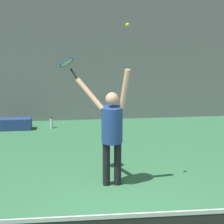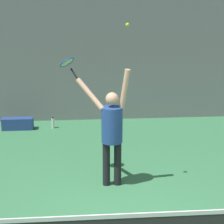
{
  "view_description": "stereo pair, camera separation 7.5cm",
  "coord_description": "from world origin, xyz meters",
  "px_view_note": "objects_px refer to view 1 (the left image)",
  "views": [
    {
      "loc": [
        -0.69,
        -4.88,
        3.18
      ],
      "look_at": [
        -0.06,
        1.7,
        1.34
      ],
      "focal_mm": 65.0,
      "sensor_mm": 36.0,
      "label": 1
    },
    {
      "loc": [
        -0.62,
        -4.89,
        3.18
      ],
      "look_at": [
        -0.06,
        1.7,
        1.34
      ],
      "focal_mm": 65.0,
      "sensor_mm": 36.0,
      "label": 2
    }
  ],
  "objects_px": {
    "tennis_player": "(112,128)",
    "tennis_racket": "(67,64)",
    "equipment_bag": "(16,124)",
    "water_bottle": "(51,123)",
    "tennis_ball": "(128,25)"
  },
  "relations": [
    {
      "from": "tennis_player",
      "to": "tennis_racket",
      "type": "height_order",
      "value": "tennis_racket"
    },
    {
      "from": "equipment_bag",
      "to": "water_bottle",
      "type": "bearing_deg",
      "value": 2.03
    },
    {
      "from": "tennis_racket",
      "to": "tennis_ball",
      "type": "xyz_separation_m",
      "value": [
        0.98,
        -0.55,
        0.69
      ]
    },
    {
      "from": "tennis_ball",
      "to": "equipment_bag",
      "type": "relative_size",
      "value": 0.09
    },
    {
      "from": "tennis_racket",
      "to": "water_bottle",
      "type": "distance_m",
      "value": 3.57
    },
    {
      "from": "tennis_racket",
      "to": "equipment_bag",
      "type": "relative_size",
      "value": 0.5
    },
    {
      "from": "tennis_racket",
      "to": "tennis_ball",
      "type": "relative_size",
      "value": 5.73
    },
    {
      "from": "tennis_ball",
      "to": "water_bottle",
      "type": "relative_size",
      "value": 0.23
    },
    {
      "from": "water_bottle",
      "to": "equipment_bag",
      "type": "distance_m",
      "value": 0.89
    },
    {
      "from": "equipment_bag",
      "to": "tennis_racket",
      "type": "bearing_deg",
      "value": -64.56
    },
    {
      "from": "tennis_player",
      "to": "tennis_racket",
      "type": "distance_m",
      "value": 1.36
    },
    {
      "from": "tennis_player",
      "to": "tennis_ball",
      "type": "bearing_deg",
      "value": -18.29
    },
    {
      "from": "tennis_player",
      "to": "equipment_bag",
      "type": "height_order",
      "value": "tennis_player"
    },
    {
      "from": "water_bottle",
      "to": "tennis_ball",
      "type": "bearing_deg",
      "value": -67.09
    },
    {
      "from": "tennis_racket",
      "to": "water_bottle",
      "type": "xyz_separation_m",
      "value": [
        -0.5,
        2.94,
        -1.97
      ]
    }
  ]
}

